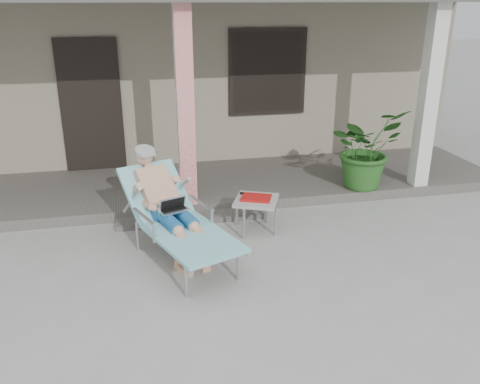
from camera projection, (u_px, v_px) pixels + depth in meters
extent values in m
plane|color=#9E9E99|center=(215.00, 294.00, 5.15)|extent=(60.00, 60.00, 0.00)
cube|color=gray|center=(161.00, 66.00, 10.55)|extent=(10.00, 5.00, 3.00)
cube|color=black|center=(91.00, 106.00, 8.08)|extent=(0.95, 0.06, 2.10)
cube|color=black|center=(268.00, 72.00, 8.50)|extent=(1.20, 0.06, 1.30)
cube|color=black|center=(268.00, 72.00, 8.50)|extent=(1.32, 0.05, 1.42)
cube|color=#605B56|center=(182.00, 187.00, 7.86)|extent=(10.00, 2.00, 0.15)
cube|color=red|center=(185.00, 109.00, 6.59)|extent=(0.22, 0.22, 2.61)
cube|color=silver|center=(428.00, 99.00, 7.29)|extent=(0.22, 0.22, 2.61)
cube|color=#605B56|center=(192.00, 218.00, 6.82)|extent=(2.00, 0.30, 0.07)
cylinder|color=#B7B7BC|center=(187.00, 281.00, 5.02)|extent=(0.04, 0.04, 0.37)
cylinder|color=#B7B7BC|center=(238.00, 264.00, 5.34)|extent=(0.04, 0.04, 0.37)
cylinder|color=#B7B7BC|center=(138.00, 236.00, 5.98)|extent=(0.04, 0.04, 0.37)
cylinder|color=#B7B7BC|center=(184.00, 224.00, 6.30)|extent=(0.04, 0.04, 0.37)
cube|color=#B7B7BC|center=(192.00, 239.00, 5.46)|extent=(1.01, 1.35, 0.03)
cube|color=#80C0C6|center=(191.00, 237.00, 5.46)|extent=(1.11, 1.42, 0.04)
cube|color=#B7B7BC|center=(156.00, 194.00, 6.07)|extent=(0.78, 0.76, 0.49)
cube|color=#80C0C6|center=(156.00, 192.00, 6.06)|extent=(0.90, 0.86, 0.55)
cylinder|color=#9E9FA1|center=(144.00, 151.00, 6.12)|extent=(0.31, 0.31, 0.13)
cube|color=silver|center=(173.00, 209.00, 5.73)|extent=(0.39, 0.33, 0.23)
cube|color=#A4A39F|center=(256.00, 200.00, 6.41)|extent=(0.68, 0.68, 0.04)
cylinder|color=#B7B7BC|center=(244.00, 224.00, 6.26)|extent=(0.04, 0.04, 0.39)
cylinder|color=#B7B7BC|center=(276.00, 221.00, 6.34)|extent=(0.04, 0.04, 0.39)
cylinder|color=#B7B7BC|center=(237.00, 211.00, 6.64)|extent=(0.04, 0.04, 0.39)
cylinder|color=#B7B7BC|center=(267.00, 209.00, 6.72)|extent=(0.04, 0.04, 0.39)
cube|color=#B31413|center=(256.00, 198.00, 6.40)|extent=(0.44, 0.39, 0.03)
cube|color=black|center=(254.00, 194.00, 6.52)|extent=(0.34, 0.16, 0.04)
imported|color=#26591E|center=(365.00, 148.00, 7.46)|extent=(1.31, 1.22, 1.18)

